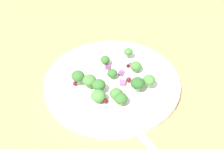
# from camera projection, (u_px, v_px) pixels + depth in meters

# --- Properties ---
(ground_plane) EXTENTS (1.80, 1.80, 0.02)m
(ground_plane) POSITION_uv_depth(u_px,v_px,m) (121.00, 81.00, 0.63)
(ground_plane) COLOR tan
(plate) EXTENTS (0.27, 0.27, 0.02)m
(plate) POSITION_uv_depth(u_px,v_px,m) (112.00, 81.00, 0.60)
(plate) COLOR white
(plate) RESTS_ON ground_plane
(dressing_pool) EXTENTS (0.16, 0.16, 0.00)m
(dressing_pool) POSITION_uv_depth(u_px,v_px,m) (112.00, 80.00, 0.60)
(dressing_pool) COLOR white
(dressing_pool) RESTS_ON plate
(broccoli_floret_0) EXTENTS (0.02, 0.02, 0.02)m
(broccoli_floret_0) POSITION_uv_depth(u_px,v_px,m) (114.00, 94.00, 0.55)
(broccoli_floret_0) COLOR #ADD18E
(broccoli_floret_0) RESTS_ON plate
(broccoli_floret_1) EXTENTS (0.02, 0.02, 0.02)m
(broccoli_floret_1) POSITION_uv_depth(u_px,v_px,m) (149.00, 80.00, 0.57)
(broccoli_floret_1) COLOR #9EC684
(broccoli_floret_1) RESTS_ON plate
(broccoli_floret_2) EXTENTS (0.03, 0.03, 0.03)m
(broccoli_floret_2) POSITION_uv_depth(u_px,v_px,m) (99.00, 85.00, 0.56)
(broccoli_floret_2) COLOR #8EB77A
(broccoli_floret_2) RESTS_ON plate
(broccoli_floret_3) EXTENTS (0.02, 0.02, 0.02)m
(broccoli_floret_3) POSITION_uv_depth(u_px,v_px,m) (121.00, 99.00, 0.54)
(broccoli_floret_3) COLOR #ADD18E
(broccoli_floret_3) RESTS_ON plate
(broccoli_floret_4) EXTENTS (0.02, 0.02, 0.02)m
(broccoli_floret_4) POSITION_uv_depth(u_px,v_px,m) (105.00, 60.00, 0.62)
(broccoli_floret_4) COLOR #9EC684
(broccoli_floret_4) RESTS_ON plate
(broccoli_floret_5) EXTENTS (0.02, 0.02, 0.02)m
(broccoli_floret_5) POSITION_uv_depth(u_px,v_px,m) (136.00, 66.00, 0.61)
(broccoli_floret_5) COLOR #8EB77A
(broccoli_floret_5) RESTS_ON plate
(broccoli_floret_6) EXTENTS (0.03, 0.03, 0.03)m
(broccoli_floret_6) POSITION_uv_depth(u_px,v_px,m) (98.00, 96.00, 0.54)
(broccoli_floret_6) COLOR #ADD18E
(broccoli_floret_6) RESTS_ON plate
(broccoli_floret_7) EXTENTS (0.03, 0.03, 0.03)m
(broccoli_floret_7) POSITION_uv_depth(u_px,v_px,m) (89.00, 81.00, 0.57)
(broccoli_floret_7) COLOR #8EB77A
(broccoli_floret_7) RESTS_ON plate
(broccoli_floret_8) EXTENTS (0.02, 0.02, 0.02)m
(broccoli_floret_8) POSITION_uv_depth(u_px,v_px,m) (128.00, 52.00, 0.64)
(broccoli_floret_8) COLOR #9EC684
(broccoli_floret_8) RESTS_ON plate
(broccoli_floret_9) EXTENTS (0.03, 0.03, 0.03)m
(broccoli_floret_9) POSITION_uv_depth(u_px,v_px,m) (138.00, 83.00, 0.56)
(broccoli_floret_9) COLOR #ADD18E
(broccoli_floret_9) RESTS_ON plate
(broccoli_floret_10) EXTENTS (0.02, 0.02, 0.02)m
(broccoli_floret_10) POSITION_uv_depth(u_px,v_px,m) (112.00, 74.00, 0.59)
(broccoli_floret_10) COLOR #9EC684
(broccoli_floret_10) RESTS_ON plate
(broccoli_floret_11) EXTENTS (0.03, 0.03, 0.03)m
(broccoli_floret_11) POSITION_uv_depth(u_px,v_px,m) (78.00, 76.00, 0.57)
(broccoli_floret_11) COLOR #9EC684
(broccoli_floret_11) RESTS_ON plate
(cranberry_0) EXTENTS (0.01, 0.01, 0.01)m
(cranberry_0) POSITION_uv_depth(u_px,v_px,m) (105.00, 101.00, 0.55)
(cranberry_0) COLOR maroon
(cranberry_0) RESTS_ON plate
(cranberry_1) EXTENTS (0.01, 0.01, 0.01)m
(cranberry_1) POSITION_uv_depth(u_px,v_px,m) (115.00, 96.00, 0.56)
(cranberry_1) COLOR #4C0A14
(cranberry_1) RESTS_ON plate
(cranberry_2) EXTENTS (0.01, 0.01, 0.01)m
(cranberry_2) POSITION_uv_depth(u_px,v_px,m) (75.00, 83.00, 0.58)
(cranberry_2) COLOR maroon
(cranberry_2) RESTS_ON plate
(cranberry_3) EXTENTS (0.01, 0.01, 0.01)m
(cranberry_3) POSITION_uv_depth(u_px,v_px,m) (129.00, 80.00, 0.59)
(cranberry_3) COLOR maroon
(cranberry_3) RESTS_ON plate
(cranberry_4) EXTENTS (0.01, 0.01, 0.01)m
(cranberry_4) POSITION_uv_depth(u_px,v_px,m) (128.00, 66.00, 0.62)
(cranberry_4) COLOR #4C0A14
(cranberry_4) RESTS_ON plate
(onion_bit_0) EXTENTS (0.01, 0.01, 0.00)m
(onion_bit_0) POSITION_uv_depth(u_px,v_px,m) (124.00, 72.00, 0.61)
(onion_bit_0) COLOR #934C84
(onion_bit_0) RESTS_ON plate
(onion_bit_1) EXTENTS (0.01, 0.01, 0.01)m
(onion_bit_1) POSITION_uv_depth(u_px,v_px,m) (123.00, 83.00, 0.59)
(onion_bit_1) COLOR #A35B93
(onion_bit_1) RESTS_ON plate
(onion_bit_2) EXTENTS (0.01, 0.01, 0.00)m
(onion_bit_2) POSITION_uv_depth(u_px,v_px,m) (131.00, 65.00, 0.63)
(onion_bit_2) COLOR #843D75
(onion_bit_2) RESTS_ON plate
(onion_bit_3) EXTENTS (0.01, 0.01, 0.01)m
(onion_bit_3) POSITION_uv_depth(u_px,v_px,m) (98.00, 86.00, 0.58)
(onion_bit_3) COLOR #843D75
(onion_bit_3) RESTS_ON plate
(onion_bit_4) EXTENTS (0.01, 0.01, 0.00)m
(onion_bit_4) POSITION_uv_depth(u_px,v_px,m) (108.00, 66.00, 0.62)
(onion_bit_4) COLOR #843D75
(onion_bit_4) RESTS_ON plate
(onion_bit_5) EXTENTS (0.01, 0.01, 0.01)m
(onion_bit_5) POSITION_uv_depth(u_px,v_px,m) (121.00, 74.00, 0.61)
(onion_bit_5) COLOR #843D75
(onion_bit_5) RESTS_ON plate
(fork) EXTENTS (0.15, 0.14, 0.01)m
(fork) POSITION_uv_depth(u_px,v_px,m) (152.00, 148.00, 0.49)
(fork) COLOR silver
(fork) RESTS_ON ground_plane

